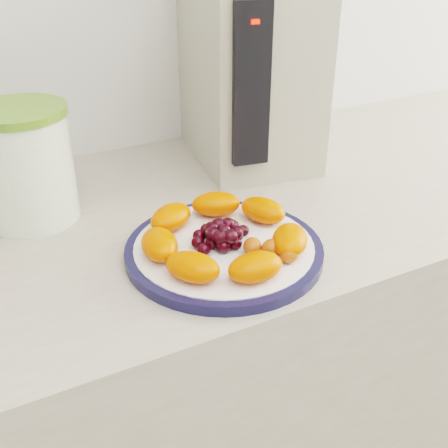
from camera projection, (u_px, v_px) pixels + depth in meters
counter at (194, 407)px, 1.13m from camera, size 3.50×0.60×0.90m
cabinet_face at (194, 417)px, 1.14m from camera, size 3.48×0.58×0.84m
plate_rim at (224, 251)px, 0.78m from camera, size 0.28×0.28×0.01m
plate_face at (224, 250)px, 0.78m from camera, size 0.25×0.25×0.02m
canister at (27, 169)px, 0.84m from camera, size 0.16×0.16×0.17m
canister_lid at (16, 111)px, 0.80m from camera, size 0.17×0.17×0.01m
appliance_body at (249, 66)px, 1.01m from camera, size 0.24×0.31×0.35m
appliance_panel at (251, 87)px, 0.88m from camera, size 0.06×0.03×0.26m
appliance_led at (255, 22)px, 0.82m from camera, size 0.01×0.01×0.01m
fruit_plate at (224, 235)px, 0.77m from camera, size 0.24×0.23×0.03m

